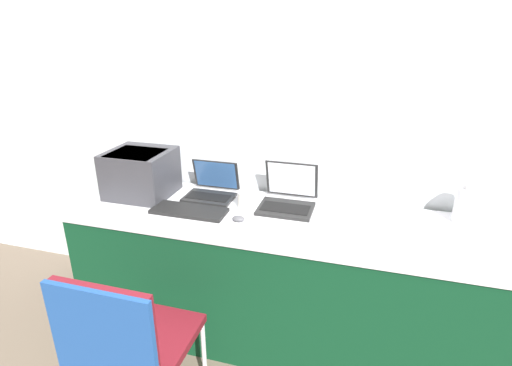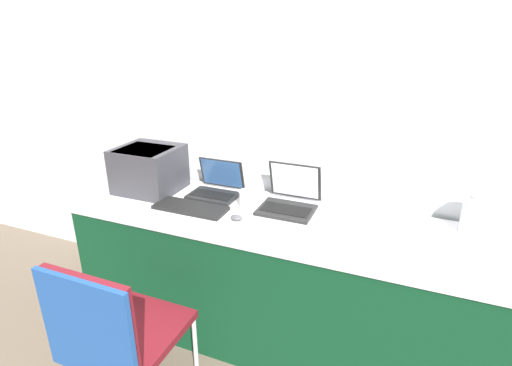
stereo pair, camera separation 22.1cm
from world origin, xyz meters
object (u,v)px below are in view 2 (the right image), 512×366
Objects in this scene: mouse at (236,218)px; metal_pitcher at (474,214)px; external_keyboard at (191,208)px; laptop_right at (289,199)px; printer at (149,167)px; chair at (111,331)px; laptop_left at (216,187)px; coffee_cup at (247,199)px.

mouse is 1.22m from metal_pitcher.
laptop_right is at bearing 24.63° from external_keyboard.
metal_pitcher is (1.48, 0.31, 0.10)m from external_keyboard.
printer is 0.93m from laptop_right.
metal_pitcher is at bearing 11.64° from external_keyboard.
chair is (-0.27, -0.73, -0.26)m from mouse.
laptop_right reaches higher than metal_pitcher.
printer reaches higher than laptop_left.
laptop_right is at bearing -1.83° from laptop_left.
laptop_left is 0.34× the size of chair.
chair is at bearing -143.64° from metal_pitcher.
coffee_cup is at bearing 95.44° from mouse.
coffee_cup is (0.25, -0.10, 0.00)m from laptop_left.
metal_pitcher reaches higher than mouse.
printer is at bearing -167.78° from laptop_left.
external_keyboard is 1.78× the size of metal_pitcher.
chair is (0.43, -0.92, -0.40)m from printer.
mouse is at bearing -46.13° from laptop_left.
external_keyboard is 0.31m from mouse.
mouse is (0.02, -0.18, -0.04)m from coffee_cup.
coffee_cup reaches higher than chair.
metal_pitcher is 1.83m from chair.
laptop_right is 0.58m from external_keyboard.
mouse is at bearing -14.95° from printer.
mouse is 0.08× the size of chair.
laptop_left is 1.45m from metal_pitcher.
laptop_right reaches higher than chair.
chair is (-0.49, -1.00, -0.30)m from laptop_right.
mouse is at bearing -4.65° from external_keyboard.
printer is 0.69m from coffee_cup.
laptop_right is 1.15m from chair.
metal_pitcher is at bearing 15.68° from mouse.
printer is 1.88m from metal_pitcher.
chair is at bearing -64.85° from printer.
external_keyboard is at bearing -22.32° from printer.
laptop_right is 4.49× the size of mouse.
laptop_left is 0.69× the size of external_keyboard.
chair is (0.04, -0.76, -0.26)m from external_keyboard.
printer is 0.45m from laptop_left.
mouse is at bearing 69.91° from chair.
printer is at bearing 165.05° from mouse.
laptop_left is 2.95× the size of coffee_cup.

